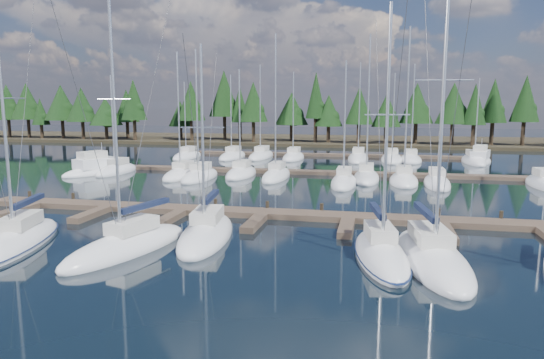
% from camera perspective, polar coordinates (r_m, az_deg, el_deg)
% --- Properties ---
extents(ground, '(260.00, 260.00, 0.00)m').
position_cam_1_polar(ground, '(46.36, 2.41, -1.03)').
color(ground, black).
rests_on(ground, ground).
extents(far_shore, '(220.00, 30.00, 0.60)m').
position_cam_1_polar(far_shore, '(105.60, 7.88, 4.56)').
color(far_shore, '#30291B').
rests_on(far_shore, ground).
extents(main_dock, '(44.00, 6.13, 0.90)m').
position_cam_1_polar(main_dock, '(34.16, -1.15, -4.23)').
color(main_dock, brown).
rests_on(main_dock, ground).
extents(back_docks, '(50.00, 21.80, 0.40)m').
position_cam_1_polar(back_docks, '(65.53, 5.28, 2.00)').
color(back_docks, brown).
rests_on(back_docks, ground).
extents(front_sailboat_1, '(5.14, 10.11, 14.95)m').
position_cam_1_polar(front_sailboat_1, '(31.08, -27.67, -6.39)').
color(front_sailboat_1, silver).
rests_on(front_sailboat_1, ground).
extents(front_sailboat_2, '(4.85, 9.40, 14.87)m').
position_cam_1_polar(front_sailboat_2, '(27.74, -16.61, -7.47)').
color(front_sailboat_2, silver).
rests_on(front_sailboat_2, ground).
extents(front_sailboat_3, '(4.04, 9.41, 12.03)m').
position_cam_1_polar(front_sailboat_3, '(29.30, -7.73, -6.36)').
color(front_sailboat_3, silver).
rests_on(front_sailboat_3, ground).
extents(front_sailboat_4, '(3.88, 8.88, 13.47)m').
position_cam_1_polar(front_sailboat_4, '(25.89, 12.67, -8.51)').
color(front_sailboat_4, silver).
rests_on(front_sailboat_4, ground).
extents(front_sailboat_5, '(4.38, 10.30, 16.40)m').
position_cam_1_polar(front_sailboat_5, '(26.00, 18.27, -8.66)').
color(front_sailboat_5, silver).
rests_on(front_sailboat_5, ground).
extents(back_sailboat_rows, '(48.38, 32.86, 16.21)m').
position_cam_1_polar(back_sailboat_rows, '(61.37, 4.97, 1.60)').
color(back_sailboat_rows, silver).
rests_on(back_sailboat_rows, ground).
extents(motor_yacht_left, '(6.06, 9.12, 4.34)m').
position_cam_1_polar(motor_yacht_left, '(59.56, -19.98, 1.10)').
color(motor_yacht_left, silver).
rests_on(motor_yacht_left, ground).
extents(motor_yacht_right, '(5.15, 8.55, 4.05)m').
position_cam_1_polar(motor_yacht_right, '(72.50, 23.26, 2.17)').
color(motor_yacht_right, silver).
rests_on(motor_yacht_right, ground).
extents(tree_line, '(187.03, 12.13, 14.42)m').
position_cam_1_polar(tree_line, '(95.97, 5.42, 8.57)').
color(tree_line, black).
rests_on(tree_line, far_shore).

